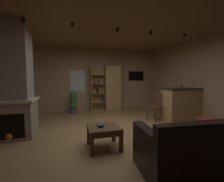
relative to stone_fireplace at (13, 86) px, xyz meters
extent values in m
cube|color=#A37A4C|center=(2.40, -0.40, -1.22)|extent=(5.89, 6.07, 0.02)
cube|color=tan|center=(2.40, 2.66, 0.13)|extent=(6.01, 0.06, 2.68)
cube|color=tan|center=(5.37, -0.40, 0.13)|extent=(0.06, 6.07, 2.68)
cube|color=brown|center=(2.40, -0.40, 1.48)|extent=(5.89, 6.07, 0.02)
cube|color=white|center=(1.56, 2.63, 0.11)|extent=(0.61, 0.01, 0.92)
cube|color=gray|center=(0.00, 0.01, -0.79)|extent=(0.87, 0.74, 0.85)
cube|color=gray|center=(0.00, 0.01, 0.55)|extent=(0.74, 0.63, 1.83)
cube|color=beige|center=(0.00, 0.01, -0.33)|extent=(0.95, 0.82, 0.06)
cube|color=black|center=(0.00, -0.33, -0.86)|extent=(0.61, 0.08, 0.55)
sphere|color=orange|center=(0.00, -0.34, -1.07)|extent=(0.14, 0.14, 0.14)
cube|color=tan|center=(3.08, 2.38, -0.23)|extent=(0.69, 0.38, 1.97)
cube|color=tan|center=(2.42, 2.56, -0.23)|extent=(0.64, 0.02, 1.97)
cube|color=tan|center=(2.11, 2.38, -0.23)|extent=(0.02, 0.38, 1.97)
sphere|color=black|center=(2.91, 2.18, -0.13)|extent=(0.04, 0.04, 0.04)
cube|color=tan|center=(2.42, 2.38, -1.20)|extent=(0.64, 0.38, 0.02)
cube|color=tan|center=(2.42, 2.38, -0.82)|extent=(0.64, 0.38, 0.02)
cube|color=tan|center=(2.42, 2.38, -0.43)|extent=(0.64, 0.38, 0.02)
cube|color=tan|center=(2.42, 2.38, -0.03)|extent=(0.64, 0.38, 0.02)
cube|color=tan|center=(2.42, 2.38, 0.36)|extent=(0.64, 0.38, 0.02)
cube|color=brown|center=(2.29, 2.33, 0.06)|extent=(0.03, 0.23, 0.17)
cube|color=#2D4C8C|center=(2.63, 2.33, -0.70)|extent=(0.05, 0.23, 0.22)
cube|color=#2D4C8C|center=(2.45, 2.33, 0.07)|extent=(0.05, 0.23, 0.19)
cube|color=black|center=(2.39, 2.33, -0.31)|extent=(0.04, 0.23, 0.22)
cube|color=black|center=(2.41, 2.33, -0.31)|extent=(0.03, 0.23, 0.22)
sphere|color=beige|center=(2.41, 2.38, 0.02)|extent=(0.10, 0.10, 0.10)
cube|color=tan|center=(4.89, 0.09, -0.69)|extent=(1.37, 0.59, 1.05)
cube|color=#2D2826|center=(4.89, 0.09, -0.14)|extent=(1.43, 0.65, 0.04)
cube|color=#995972|center=(4.69, 0.03, -0.06)|extent=(0.14, 0.14, 0.11)
cube|color=black|center=(3.02, -2.18, -1.00)|extent=(1.60, 0.98, 0.42)
cube|color=black|center=(2.99, -2.54, -0.58)|extent=(1.53, 0.27, 0.42)
cube|color=black|center=(2.33, -2.12, -0.88)|extent=(0.22, 0.86, 0.67)
cube|color=olive|center=(2.84, -2.36, -0.66)|extent=(0.45, 0.24, 0.44)
cube|color=tan|center=(3.43, -2.18, -0.71)|extent=(0.40, 0.15, 0.33)
cube|color=#AD3D2D|center=(3.30, -2.20, -0.64)|extent=(0.38, 0.19, 0.43)
cube|color=brown|center=(1.92, -1.11, -0.80)|extent=(0.63, 0.59, 0.05)
cube|color=brown|center=(1.92, -1.11, -0.87)|extent=(0.57, 0.53, 0.08)
cube|color=brown|center=(1.64, -1.37, -1.02)|extent=(0.07, 0.07, 0.38)
cube|color=brown|center=(2.20, -1.37, -1.02)|extent=(0.07, 0.07, 0.38)
cube|color=brown|center=(1.64, -0.86, -1.02)|extent=(0.07, 0.07, 0.38)
cube|color=brown|center=(2.20, -0.86, -1.02)|extent=(0.07, 0.07, 0.38)
cube|color=#387247|center=(1.86, -1.11, -0.77)|extent=(0.13, 0.11, 0.02)
cube|color=#2D4C8C|center=(1.85, -1.13, -0.74)|extent=(0.13, 0.13, 0.03)
cube|color=brown|center=(4.01, 0.37, -0.75)|extent=(0.52, 0.52, 0.04)
cube|color=brown|center=(4.19, 0.42, -0.51)|extent=(0.15, 0.40, 0.44)
cylinder|color=brown|center=(3.78, 0.49, -0.98)|extent=(0.04, 0.04, 0.46)
cylinder|color=brown|center=(3.88, 0.14, -0.98)|extent=(0.04, 0.04, 0.46)
cylinder|color=brown|center=(4.13, 0.59, -0.98)|extent=(0.04, 0.04, 0.46)
cylinder|color=brown|center=(4.23, 0.24, -0.98)|extent=(0.04, 0.04, 0.46)
cylinder|color=#4C4C51|center=(1.36, 2.14, -1.10)|extent=(0.27, 0.27, 0.22)
sphere|color=#2D6B33|center=(1.34, 2.15, -0.89)|extent=(0.26, 0.26, 0.26)
sphere|color=#2D6B33|center=(1.38, 2.15, -0.74)|extent=(0.26, 0.26, 0.26)
sphere|color=#2D6B33|center=(1.38, 2.15, -0.60)|extent=(0.26, 0.26, 0.26)
sphere|color=#2D6B33|center=(1.37, 2.12, -0.44)|extent=(0.30, 0.30, 0.30)
cube|color=black|center=(4.32, 2.60, 0.34)|extent=(0.75, 0.05, 0.42)
cube|color=black|center=(4.32, 2.58, 0.34)|extent=(0.71, 0.01, 0.38)
cylinder|color=black|center=(0.36, -0.32, 1.40)|extent=(0.07, 0.07, 0.09)
cylinder|color=black|center=(1.36, -0.34, 1.40)|extent=(0.07, 0.07, 0.09)
cylinder|color=black|center=(2.45, -0.31, 1.40)|extent=(0.07, 0.07, 0.09)
cylinder|color=black|center=(3.39, -0.31, 1.40)|extent=(0.07, 0.07, 0.09)
cylinder|color=black|center=(4.42, -0.37, 1.40)|extent=(0.07, 0.07, 0.09)
camera|label=1|loc=(1.32, -3.90, 0.15)|focal=23.46mm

